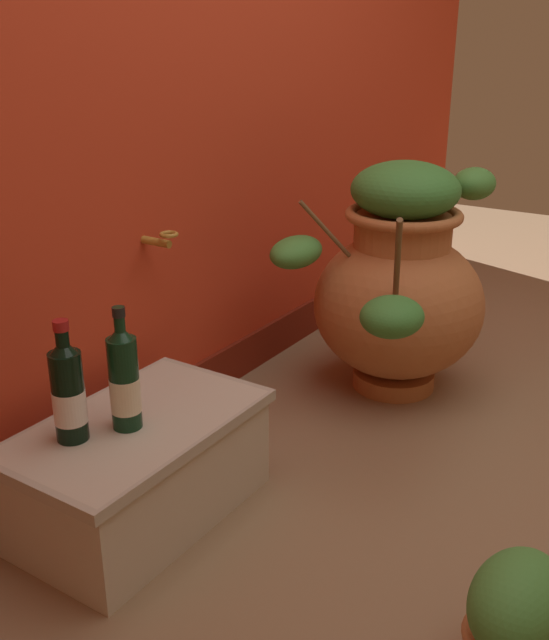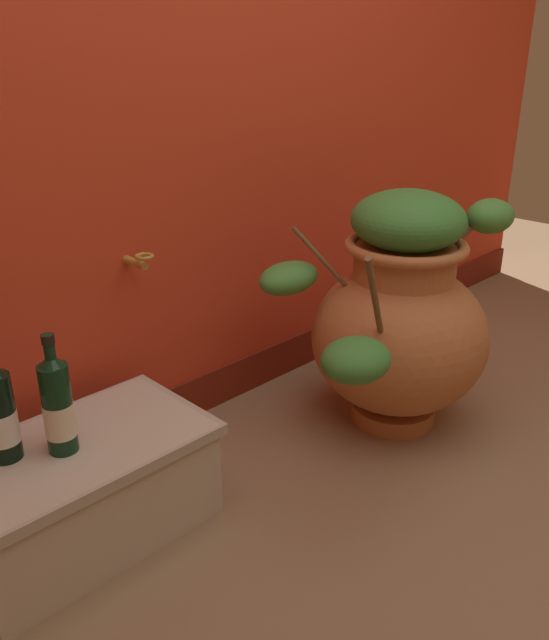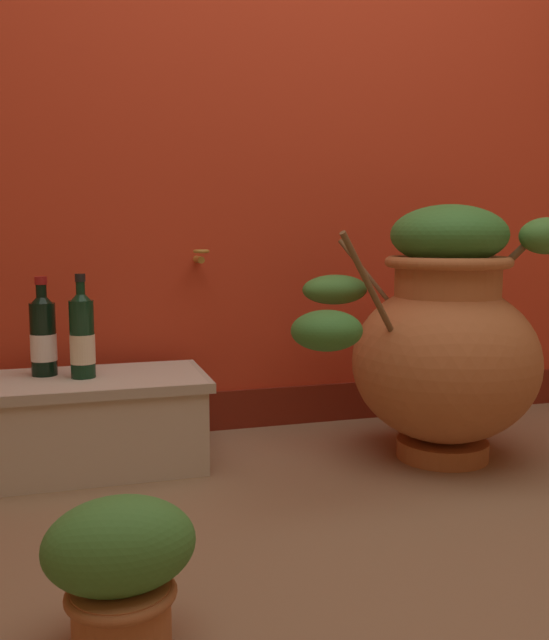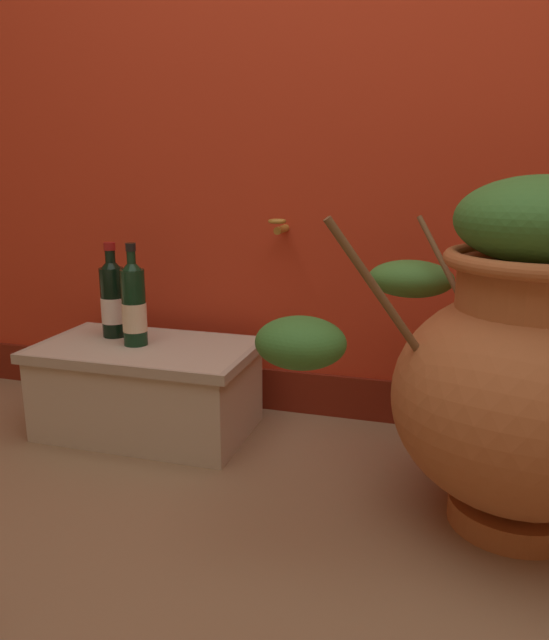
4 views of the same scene
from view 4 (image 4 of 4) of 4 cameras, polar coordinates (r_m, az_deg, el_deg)
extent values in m
cube|color=red|center=(2.10, 10.32, 26.92)|extent=(4.40, 0.20, 2.60)
cube|color=maroon|center=(2.09, 8.49, -7.26)|extent=(4.40, 0.02, 0.14)
cylinder|color=#B28433|center=(1.97, 0.66, 8.40)|extent=(0.02, 0.10, 0.02)
torus|color=#B28433|center=(1.92, 0.25, 9.14)|extent=(0.06, 0.06, 0.01)
cylinder|color=#B26638|center=(1.63, 21.07, -16.22)|extent=(0.29, 0.29, 0.06)
ellipsoid|color=#B26638|center=(1.51, 22.03, -6.87)|extent=(0.59, 0.59, 0.51)
cylinder|color=#B26638|center=(1.45, 22.94, 2.38)|extent=(0.33, 0.33, 0.14)
torus|color=#B26638|center=(1.44, 23.22, 5.15)|extent=(0.39, 0.39, 0.04)
cylinder|color=brown|center=(1.32, 9.61, 2.50)|extent=(0.23, 0.11, 0.33)
ellipsoid|color=#387A33|center=(1.32, 2.43, -2.11)|extent=(0.20, 0.18, 0.11)
cylinder|color=brown|center=(1.61, 15.09, 5.62)|extent=(0.14, 0.13, 0.20)
ellipsoid|color=#428438|center=(1.69, 12.53, 3.75)|extent=(0.23, 0.15, 0.10)
ellipsoid|color=#387A33|center=(1.43, 23.55, 8.49)|extent=(0.36, 0.36, 0.19)
cube|color=beige|center=(2.00, -11.65, -6.21)|extent=(0.64, 0.38, 0.28)
cube|color=#AEA592|center=(1.96, -11.83, -2.72)|extent=(0.68, 0.40, 0.03)
cylinder|color=black|center=(2.06, -14.73, 1.60)|extent=(0.08, 0.08, 0.23)
cone|color=black|center=(2.04, -14.96, 5.07)|extent=(0.08, 0.08, 0.04)
cylinder|color=black|center=(2.03, -15.01, 5.82)|extent=(0.03, 0.03, 0.08)
cylinder|color=maroon|center=(2.03, -15.06, 6.61)|extent=(0.04, 0.04, 0.02)
cylinder|color=silver|center=(2.06, -14.69, 0.92)|extent=(0.08, 0.08, 0.08)
cylinder|color=black|center=(1.94, -12.89, 1.13)|extent=(0.07, 0.07, 0.24)
cone|color=black|center=(1.92, -13.11, 4.95)|extent=(0.07, 0.07, 0.04)
cylinder|color=black|center=(1.91, -13.15, 5.76)|extent=(0.03, 0.03, 0.08)
cylinder|color=black|center=(1.91, -13.20, 6.61)|extent=(0.03, 0.03, 0.02)
cylinder|color=beige|center=(1.95, -12.84, 0.28)|extent=(0.08, 0.08, 0.09)
camera|label=1|loc=(2.17, -64.04, 16.30)|focal=41.31mm
camera|label=2|loc=(1.61, -66.42, 20.10)|focal=36.38mm
camera|label=3|loc=(1.09, -98.45, -8.10)|focal=38.32mm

